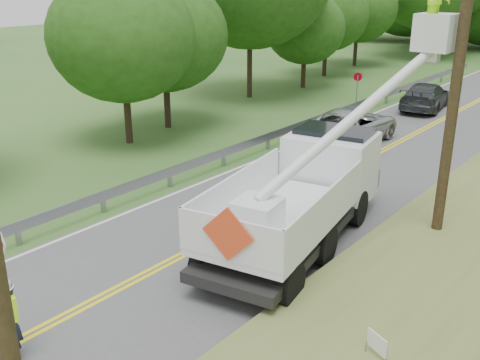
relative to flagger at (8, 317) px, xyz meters
The scene contains 9 objects.
ground 2.13m from the flagger, 105.31° to the left, with size 140.00×140.00×0.00m, color #305A25.
road 15.85m from the flagger, 91.79° to the left, with size 7.20×96.00×0.03m.
guardrail 17.32m from the flagger, 105.11° to the left, with size 0.18×48.00×0.77m.
flagger is the anchor object (origin of this frame).
bucket_truck 9.10m from the flagger, 80.41° to the left, with size 4.72×8.16×7.50m.
suv_silver 18.08m from the flagger, 97.18° to the left, with size 2.65×5.75×1.60m, color #B6B8BE.
suv_darkgrey 26.86m from the flagger, 94.67° to the left, with size 2.08×5.12×1.49m, color #363A3E.
stop_sign_permanent 23.81m from the flagger, 101.61° to the left, with size 0.43×0.26×2.27m.
yard_sign 7.20m from the flagger, 36.91° to the left, with size 0.51×0.24×0.79m.
Camera 1 is at (9.85, -6.14, 7.29)m, focal length 41.69 mm.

